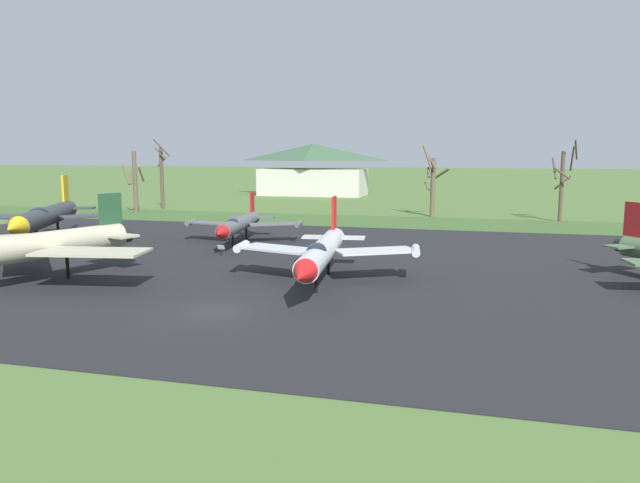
% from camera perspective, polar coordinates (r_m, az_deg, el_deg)
% --- Properties ---
extents(ground_plane, '(600.00, 600.00, 0.00)m').
position_cam_1_polar(ground_plane, '(30.57, -10.09, -6.71)').
color(ground_plane, '#4C6B33').
extents(asphalt_apron, '(77.51, 44.25, 0.05)m').
position_cam_1_polar(asphalt_apron, '(42.66, -2.59, -2.22)').
color(asphalt_apron, black).
rests_on(asphalt_apron, ground).
extents(grass_verge_strip, '(137.51, 12.00, 0.06)m').
position_cam_1_polar(grass_verge_strip, '(69.71, 4.33, 1.95)').
color(grass_verge_strip, '#3C5C2B').
rests_on(grass_verge_strip, ground).
extents(jet_fighter_front_right, '(14.02, 16.54, 5.27)m').
position_cam_1_polar(jet_fighter_front_right, '(39.10, -27.41, -0.64)').
color(jet_fighter_front_right, '#B7B293').
rests_on(jet_fighter_front_right, ground).
extents(jet_fighter_rear_center, '(10.63, 12.89, 4.26)m').
position_cam_1_polar(jet_fighter_rear_center, '(52.33, -7.78, 1.67)').
color(jet_fighter_rear_center, '#565B60').
rests_on(jet_fighter_rear_center, ground).
extents(info_placard_rear_center, '(0.56, 0.23, 0.86)m').
position_cam_1_polar(info_placard_rear_center, '(46.75, -9.47, -0.74)').
color(info_placard_rear_center, black).
rests_on(info_placard_rear_center, ground).
extents(jet_fighter_rear_left, '(11.96, 15.03, 4.97)m').
position_cam_1_polar(jet_fighter_rear_left, '(35.78, 0.17, -1.00)').
color(jet_fighter_rear_left, silver).
rests_on(jet_fighter_rear_left, ground).
extents(jet_fighter_rear_right, '(11.39, 16.96, 5.79)m').
position_cam_1_polar(jet_fighter_rear_right, '(57.35, -24.87, 2.20)').
color(jet_fighter_rear_right, '#33383D').
rests_on(jet_fighter_rear_right, ground).
extents(bare_tree_far_left, '(2.98, 2.97, 8.20)m').
position_cam_1_polar(bare_tree_far_left, '(83.74, -17.37, 5.59)').
color(bare_tree_far_left, brown).
rests_on(bare_tree_far_left, ground).
extents(bare_tree_left_of_center, '(2.60, 2.62, 9.91)m').
position_cam_1_polar(bare_tree_left_of_center, '(88.16, -14.93, 6.14)').
color(bare_tree_left_of_center, brown).
rests_on(bare_tree_left_of_center, ground).
extents(bare_tree_center, '(3.55, 3.55, 8.95)m').
position_cam_1_polar(bare_tree_center, '(75.87, 10.76, 5.61)').
color(bare_tree_center, brown).
rests_on(bare_tree_center, ground).
extents(bare_tree_right_of_center, '(2.84, 2.78, 9.47)m').
position_cam_1_polar(bare_tree_right_of_center, '(74.38, 22.25, 5.42)').
color(bare_tree_right_of_center, brown).
rests_on(bare_tree_right_of_center, ground).
extents(visitor_building, '(20.50, 9.74, 9.65)m').
position_cam_1_polar(visitor_building, '(112.94, -0.67, 6.89)').
color(visitor_building, beige).
rests_on(visitor_building, ground).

